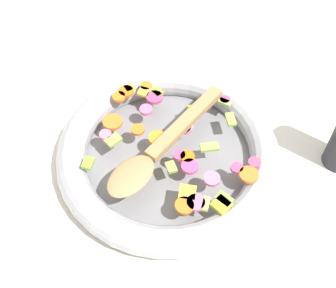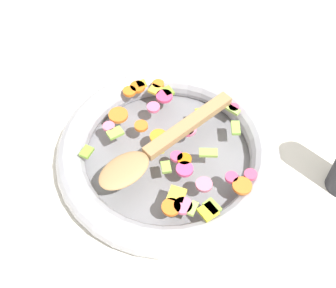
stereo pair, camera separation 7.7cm
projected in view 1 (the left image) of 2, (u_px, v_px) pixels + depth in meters
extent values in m
plane|color=silver|center=(168.00, 161.00, 0.81)|extent=(4.00, 4.00, 0.00)
cylinder|color=slate|center=(168.00, 159.00, 0.81)|extent=(0.33, 0.33, 0.01)
torus|color=#9E9EA5|center=(168.00, 153.00, 0.79)|extent=(0.38, 0.38, 0.05)
cylinder|color=orange|center=(138.00, 130.00, 0.79)|extent=(0.03, 0.03, 0.01)
cylinder|color=orange|center=(119.00, 97.00, 0.83)|extent=(0.03, 0.03, 0.01)
cylinder|color=orange|center=(143.00, 87.00, 0.84)|extent=(0.03, 0.03, 0.01)
cylinder|color=orange|center=(187.00, 157.00, 0.75)|extent=(0.03, 0.03, 0.01)
cylinder|color=orange|center=(157.00, 138.00, 0.78)|extent=(0.04, 0.04, 0.01)
cylinder|color=orange|center=(113.00, 122.00, 0.80)|extent=(0.04, 0.04, 0.01)
cylinder|color=orange|center=(184.00, 206.00, 0.70)|extent=(0.04, 0.04, 0.01)
cylinder|color=orange|center=(126.00, 91.00, 0.84)|extent=(0.03, 0.03, 0.01)
cylinder|color=orange|center=(249.00, 175.00, 0.73)|extent=(0.03, 0.03, 0.01)
cube|color=#93C14B|center=(113.00, 140.00, 0.77)|extent=(0.03, 0.03, 0.01)
cube|color=#A8CF5E|center=(223.00, 101.00, 0.82)|extent=(0.03, 0.03, 0.01)
cube|color=#93C94D|center=(231.00, 119.00, 0.80)|extent=(0.02, 0.03, 0.01)
cube|color=#90B43D|center=(121.00, 189.00, 0.72)|extent=(0.03, 0.02, 0.01)
cube|color=#82B338|center=(88.00, 162.00, 0.75)|extent=(0.03, 0.03, 0.01)
cube|color=#81B832|center=(157.00, 92.00, 0.84)|extent=(0.02, 0.03, 0.01)
cube|color=#89B543|center=(224.00, 199.00, 0.71)|extent=(0.03, 0.03, 0.01)
cube|color=#B3DC5D|center=(206.00, 204.00, 0.70)|extent=(0.02, 0.03, 0.01)
cube|color=#87AE48|center=(171.00, 167.00, 0.74)|extent=(0.02, 0.02, 0.01)
cube|color=#9DCB4E|center=(209.00, 147.00, 0.76)|extent=(0.03, 0.02, 0.01)
cylinder|color=#D94677|center=(179.00, 155.00, 0.76)|extent=(0.03, 0.03, 0.01)
cylinder|color=pink|center=(196.00, 203.00, 0.70)|extent=(0.04, 0.04, 0.01)
cylinder|color=#E74884|center=(190.00, 166.00, 0.74)|extent=(0.04, 0.04, 0.01)
cylinder|color=pink|center=(212.00, 179.00, 0.73)|extent=(0.03, 0.03, 0.01)
cylinder|color=#C8436B|center=(225.00, 100.00, 0.83)|extent=(0.03, 0.03, 0.01)
cylinder|color=#E3476F|center=(254.00, 163.00, 0.75)|extent=(0.03, 0.03, 0.01)
cylinder|color=#E34374|center=(155.00, 97.00, 0.83)|extent=(0.04, 0.04, 0.01)
cylinder|color=#DA4069|center=(185.00, 128.00, 0.79)|extent=(0.03, 0.03, 0.01)
cylinder|color=#DB4774|center=(237.00, 168.00, 0.74)|extent=(0.02, 0.02, 0.01)
cylinder|color=pink|center=(146.00, 110.00, 0.81)|extent=(0.03, 0.03, 0.01)
cylinder|color=pink|center=(186.00, 127.00, 0.79)|extent=(0.03, 0.03, 0.01)
cylinder|color=pink|center=(105.00, 135.00, 0.78)|extent=(0.03, 0.03, 0.01)
cube|color=yellow|center=(129.00, 88.00, 0.84)|extent=(0.02, 0.02, 0.01)
cube|color=yellow|center=(144.00, 92.00, 0.84)|extent=(0.03, 0.03, 0.01)
cube|color=gold|center=(194.00, 109.00, 0.81)|extent=(0.02, 0.02, 0.01)
cube|color=yellow|center=(190.00, 192.00, 0.71)|extent=(0.03, 0.03, 0.01)
cube|color=yellow|center=(157.00, 151.00, 0.76)|extent=(0.03, 0.03, 0.01)
cube|color=yellow|center=(221.00, 205.00, 0.70)|extent=(0.03, 0.03, 0.01)
cube|color=#A87F51|center=(185.00, 122.00, 0.78)|extent=(0.17, 0.12, 0.01)
ellipsoid|color=#A87F51|center=(131.00, 176.00, 0.72)|extent=(0.11, 0.10, 0.01)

